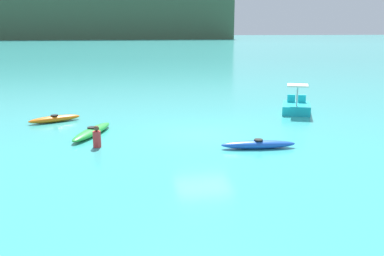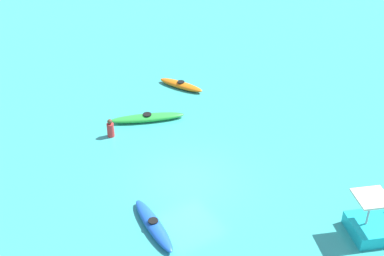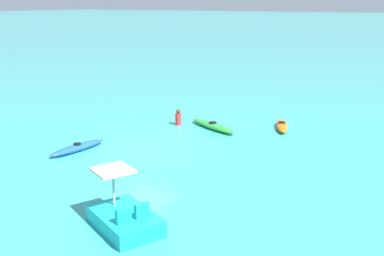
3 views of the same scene
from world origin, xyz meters
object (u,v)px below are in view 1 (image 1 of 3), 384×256
object	(u,v)px
kayak_blue	(258,144)
kayak_green	(92,132)
kayak_orange	(55,119)
pedal_boat_cyan	(296,107)
person_near_shore	(97,138)

from	to	relation	value
kayak_blue	kayak_green	distance (m)	7.41
kayak_orange	pedal_boat_cyan	distance (m)	13.13
pedal_boat_cyan	person_near_shore	world-z (taller)	pedal_boat_cyan
kayak_green	person_near_shore	size ratio (longest dim) A/B	3.97
kayak_green	person_near_shore	bearing A→B (deg)	-81.82
pedal_boat_cyan	person_near_shore	size ratio (longest dim) A/B	3.18
pedal_boat_cyan	person_near_shore	distance (m)	12.04
person_near_shore	kayak_green	bearing A→B (deg)	98.18
kayak_blue	pedal_boat_cyan	bearing A→B (deg)	55.59
kayak_blue	pedal_boat_cyan	world-z (taller)	pedal_boat_cyan
kayak_orange	person_near_shore	bearing A→B (deg)	-66.00
kayak_orange	kayak_green	size ratio (longest dim) A/B	0.75
kayak_blue	person_near_shore	distance (m)	6.44
kayak_green	kayak_blue	bearing A→B (deg)	-27.15
kayak_orange	kayak_green	distance (m)	3.72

